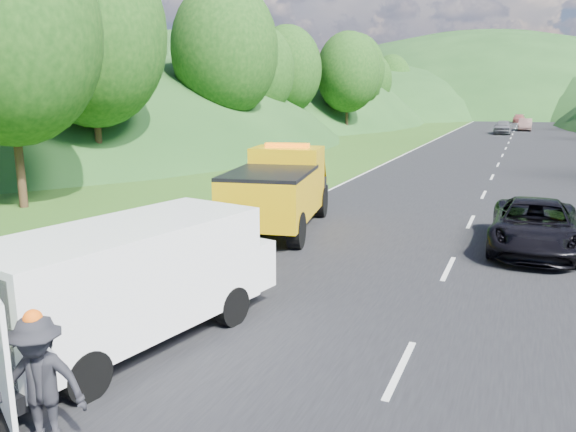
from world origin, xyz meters
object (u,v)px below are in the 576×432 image
at_px(woman, 136,279).
at_px(suitcase, 110,257).
at_px(passing_suv, 532,250).
at_px(child, 196,292).
at_px(tow_truck, 279,189).
at_px(white_van, 134,277).

xyz_separation_m(woman, suitcase, (-1.27, 0.56, 0.27)).
bearing_deg(passing_suv, child, -136.56).
distance_m(child, passing_suv, 10.05).
xyz_separation_m(woman, child, (1.87, -0.22, 0.00)).
relative_size(woman, passing_suv, 0.32).
xyz_separation_m(woman, passing_suv, (9.12, 6.75, 0.00)).
xyz_separation_m(tow_truck, passing_suv, (7.97, 0.49, -1.38)).
xyz_separation_m(child, suitcase, (-3.14, 0.78, 0.27)).
bearing_deg(woman, white_van, -166.70).
height_order(tow_truck, suitcase, tow_truck).
height_order(tow_truck, passing_suv, tow_truck).
distance_m(tow_truck, white_van, 9.32).
bearing_deg(tow_truck, woman, -110.97).
bearing_deg(white_van, woman, 139.38).
distance_m(child, suitcase, 3.24).
height_order(woman, suitcase, woman).
relative_size(white_van, suitcase, 12.79).
xyz_separation_m(tow_truck, white_van, (1.21, -9.24, -0.10)).
distance_m(suitcase, passing_suv, 12.09).
bearing_deg(child, passing_suv, 53.77).
distance_m(woman, suitcase, 1.41).
bearing_deg(passing_suv, tow_truck, -176.92).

